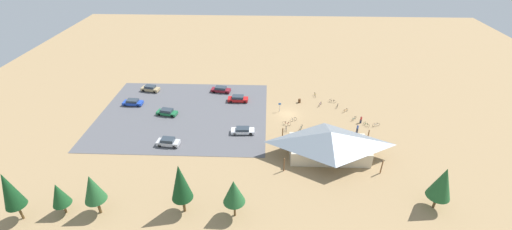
{
  "coord_description": "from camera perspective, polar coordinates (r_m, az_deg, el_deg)",
  "views": [
    {
      "loc": [
        4.6,
        62.16,
        37.66
      ],
      "look_at": [
        6.84,
        2.5,
        1.2
      ],
      "focal_mm": 23.46,
      "sensor_mm": 36.0,
      "label": 1
    }
  ],
  "objects": [
    {
      "name": "ground",
      "position": [
        72.82,
        5.46,
        0.11
      ],
      "size": [
        160.0,
        160.0,
        0.0
      ],
      "primitive_type": "plane",
      "color": "#9E7F56",
      "rests_on": "ground"
    },
    {
      "name": "parking_lot_asphalt",
      "position": [
        74.34,
        -12.27,
        0.2
      ],
      "size": [
        35.97,
        29.08,
        0.05
      ],
      "primitive_type": "cube",
      "color": "#56565B",
      "rests_on": "ground"
    },
    {
      "name": "bike_pavilion",
      "position": [
        60.43,
        12.44,
        -4.59
      ],
      "size": [
        16.61,
        9.42,
        5.07
      ],
      "color": "beige",
      "rests_on": "ground"
    },
    {
      "name": "trash_bin",
      "position": [
        77.47,
        7.41,
        2.42
      ],
      "size": [
        0.6,
        0.6,
        0.9
      ],
      "primitive_type": "cylinder",
      "color": "brown",
      "rests_on": "ground"
    },
    {
      "name": "lot_sign",
      "position": [
        73.02,
        4.06,
        1.56
      ],
      "size": [
        0.56,
        0.08,
        2.2
      ],
      "color": "#99999E",
      "rests_on": "ground"
    },
    {
      "name": "pine_east",
      "position": [
        57.01,
        -36.51,
        -10.25
      ],
      "size": [
        2.74,
        2.74,
        8.43
      ],
      "color": "brown",
      "rests_on": "ground"
    },
    {
      "name": "pine_far_west",
      "position": [
        47.31,
        -3.8,
        -12.91
      ],
      "size": [
        3.12,
        3.12,
        6.59
      ],
      "color": "brown",
      "rests_on": "ground"
    },
    {
      "name": "pine_midwest",
      "position": [
        52.63,
        -26.1,
        -11.14
      ],
      "size": [
        3.02,
        3.02,
        7.04
      ],
      "color": "brown",
      "rests_on": "ground"
    },
    {
      "name": "pine_west",
      "position": [
        54.97,
        29.19,
        -10.06
      ],
      "size": [
        3.32,
        3.32,
        7.44
      ],
      "color": "brown",
      "rests_on": "ground"
    },
    {
      "name": "pine_center",
      "position": [
        55.73,
        -30.57,
        -11.55
      ],
      "size": [
        2.56,
        2.56,
        5.49
      ],
      "color": "brown",
      "rests_on": "ground"
    },
    {
      "name": "pine_mideast",
      "position": [
        48.29,
        -12.77,
        -11.1
      ],
      "size": [
        3.04,
        3.04,
        8.62
      ],
      "color": "brown",
      "rests_on": "ground"
    },
    {
      "name": "bicycle_teal_yard_left",
      "position": [
        73.31,
        16.36,
        -0.59
      ],
      "size": [
        1.24,
        1.24,
        0.8
      ],
      "color": "black",
      "rests_on": "ground"
    },
    {
      "name": "bicycle_black_lone_west",
      "position": [
        78.91,
        12.91,
        2.33
      ],
      "size": [
        1.56,
        0.76,
        0.8
      ],
      "color": "black",
      "rests_on": "ground"
    },
    {
      "name": "bicycle_purple_lone_east",
      "position": [
        76.95,
        10.88,
        1.84
      ],
      "size": [
        0.9,
        1.54,
        0.9
      ],
      "color": "black",
      "rests_on": "ground"
    },
    {
      "name": "bicycle_orange_yard_right",
      "position": [
        75.78,
        15.02,
        0.74
      ],
      "size": [
        1.35,
        1.16,
        0.79
      ],
      "color": "black",
      "rests_on": "ground"
    },
    {
      "name": "bicycle_red_back_row",
      "position": [
        68.95,
        5.24,
        -1.46
      ],
      "size": [
        1.67,
        0.68,
        0.89
      ],
      "color": "black",
      "rests_on": "ground"
    },
    {
      "name": "bicycle_blue_by_bin",
      "position": [
        67.26,
        5.15,
        -2.39
      ],
      "size": [
        0.48,
        1.68,
        0.82
      ],
      "color": "black",
      "rests_on": "ground"
    },
    {
      "name": "bicycle_silver_trailside",
      "position": [
        72.57,
        19.77,
        -1.58
      ],
      "size": [
        1.62,
        0.56,
        0.81
      ],
      "color": "black",
      "rests_on": "ground"
    },
    {
      "name": "bicycle_white_near_porch",
      "position": [
        70.42,
        6.41,
        -0.78
      ],
      "size": [
        1.47,
        0.87,
        0.84
      ],
      "color": "black",
      "rests_on": "ground"
    },
    {
      "name": "bicycle_yellow_front_row",
      "position": [
        80.81,
        10.03,
        3.41
      ],
      "size": [
        0.48,
        1.72,
        0.8
      ],
      "color": "black",
      "rests_on": "ground"
    },
    {
      "name": "bicycle_green_mid_cluster",
      "position": [
        72.1,
        18.32,
        -1.54
      ],
      "size": [
        0.98,
        1.37,
        0.79
      ],
      "color": "black",
      "rests_on": "ground"
    },
    {
      "name": "bicycle_teal_edge_south",
      "position": [
        68.0,
        7.7,
        -2.16
      ],
      "size": [
        0.73,
        1.54,
        0.85
      ],
      "color": "black",
      "rests_on": "ground"
    },
    {
      "name": "bicycle_black_yard_front",
      "position": [
        77.16,
        13.71,
        1.52
      ],
      "size": [
        0.67,
        1.6,
        0.76
      ],
      "color": "black",
      "rests_on": "ground"
    },
    {
      "name": "car_blue_back_corner",
      "position": [
        80.63,
        -20.26,
        2.05
      ],
      "size": [
        4.47,
        2.05,
        1.35
      ],
      "color": "#1E42B2",
      "rests_on": "parking_lot_asphalt"
    },
    {
      "name": "car_red_end_stall",
      "position": [
        77.17,
        -3.09,
        2.8
      ],
      "size": [
        4.65,
        1.94,
        1.45
      ],
      "color": "red",
      "rests_on": "parking_lot_asphalt"
    },
    {
      "name": "car_maroon_far_end",
      "position": [
        81.71,
        -6.01,
        4.36
      ],
      "size": [
        4.85,
        2.42,
        1.38
      ],
      "color": "maroon",
      "rests_on": "parking_lot_asphalt"
    },
    {
      "name": "car_tan_by_curb",
      "position": [
        85.66,
        -17.57,
        4.35
      ],
      "size": [
        4.63,
        2.57,
        1.45
      ],
      "color": "tan",
      "rests_on": "parking_lot_asphalt"
    },
    {
      "name": "car_green_inner_stall",
      "position": [
        74.42,
        -14.94,
        0.49
      ],
      "size": [
        4.64,
        2.55,
        1.38
      ],
      "color": "#1E6B3D",
      "rests_on": "parking_lot_asphalt"
    },
    {
      "name": "car_white_second_row",
      "position": [
        66.1,
        -2.27,
        -2.64
      ],
      "size": [
        4.64,
        1.95,
        1.23
      ],
      "color": "white",
      "rests_on": "parking_lot_asphalt"
    },
    {
      "name": "car_silver_mid_lot",
      "position": [
        64.84,
        -14.76,
        -4.45
      ],
      "size": [
        4.39,
        2.22,
        1.5
      ],
      "color": "#BCBCC1",
      "rests_on": "parking_lot_asphalt"
    },
    {
      "name": "visitor_by_pavilion",
      "position": [
        72.47,
        17.47,
        -0.71
      ],
      "size": [
        0.39,
        0.4,
        1.65
      ],
      "color": "#2D3347",
      "rests_on": "ground"
    },
    {
      "name": "visitor_crossing_yard",
      "position": [
        69.11,
        16.91,
        -2.19
      ],
      "size": [
        0.36,
        0.37,
        1.83
      ],
      "color": "#2D3347",
      "rests_on": "ground"
    }
  ]
}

